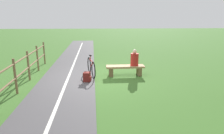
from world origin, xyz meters
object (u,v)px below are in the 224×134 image
person_seated (135,59)px  backpack (87,77)px  bicycle (91,67)px  bench (125,69)px

person_seated → backpack: size_ratio=1.84×
person_seated → backpack: 2.22m
backpack → person_seated: bearing=-159.2°
person_seated → bicycle: size_ratio=0.43×
bicycle → backpack: bearing=-21.4°
bicycle → backpack: bicycle is taller
bench → bicycle: (1.47, -0.13, 0.07)m
person_seated → bicycle: person_seated is taller
bench → bicycle: 1.48m
bench → backpack: 1.78m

